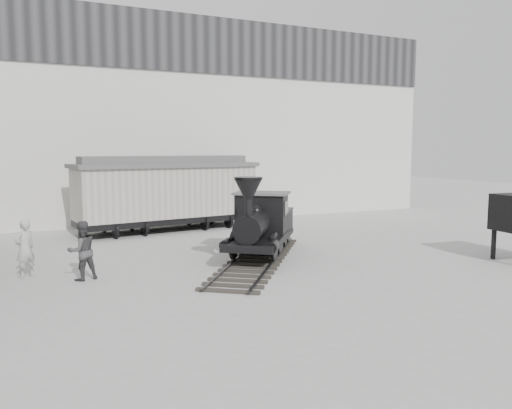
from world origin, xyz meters
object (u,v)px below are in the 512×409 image
visitor_a (25,248)px  visitor_b (82,251)px  locomotive (260,228)px  boxcar (167,192)px

visitor_a → visitor_b: (1.57, -1.08, -0.00)m
visitor_b → visitor_a: bearing=-51.3°
visitor_b → locomotive: bearing=169.2°
locomotive → visitor_b: locomotive is taller
visitor_a → visitor_b: size_ratio=1.00×
boxcar → visitor_b: boxcar is taller
boxcar → locomotive: bearing=-86.3°
boxcar → visitor_b: bearing=-128.2°
locomotive → visitor_b: bearing=-137.9°
visitor_a → visitor_b: bearing=108.8°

